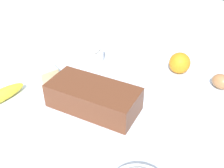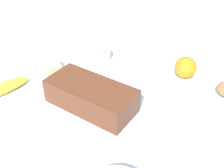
{
  "view_description": "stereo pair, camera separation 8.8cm",
  "coord_description": "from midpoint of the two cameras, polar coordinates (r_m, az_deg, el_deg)",
  "views": [
    {
      "loc": [
        0.45,
        -0.56,
        0.55
      ],
      "look_at": [
        0.0,
        0.0,
        0.04
      ],
      "focal_mm": 42.89,
      "sensor_mm": 36.0,
      "label": 1
    },
    {
      "loc": [
        0.52,
        -0.5,
        0.55
      ],
      "look_at": [
        0.0,
        0.0,
        0.04
      ],
      "focal_mm": 42.89,
      "sensor_mm": 36.0,
      "label": 2
    }
  ],
  "objects": [
    {
      "name": "ground_plane",
      "position": [
        0.91,
        -2.77,
        -2.67
      ],
      "size": [
        2.4,
        2.4,
        0.02
      ],
      "primitive_type": "cube",
      "color": "silver"
    },
    {
      "name": "loaf_pan",
      "position": [
        0.83,
        -6.99,
        -2.88
      ],
      "size": [
        0.3,
        0.18,
        0.08
      ],
      "rotation": [
        0.0,
        0.0,
        0.21
      ],
      "color": "brown",
      "rests_on": "ground_plane"
    },
    {
      "name": "flour_bowl",
      "position": [
        1.09,
        -7.52,
        6.58
      ],
      "size": [
        0.13,
        0.13,
        0.07
      ],
      "color": "white",
      "rests_on": "ground_plane"
    },
    {
      "name": "orange_fruit",
      "position": [
        1.01,
        11.84,
        4.34
      ],
      "size": [
        0.08,
        0.08,
        0.08
      ],
      "primitive_type": "sphere",
      "color": "orange",
      "rests_on": "ground_plane"
    },
    {
      "name": "butter_block",
      "position": [
        0.99,
        -16.48,
        2.04
      ],
      "size": [
        0.1,
        0.08,
        0.06
      ],
      "primitive_type": "cube",
      "rotation": [
        0.0,
        0.0,
        -0.26
      ],
      "color": "#F4EDB2",
      "rests_on": "ground_plane"
    },
    {
      "name": "egg_near_butter",
      "position": [
        0.97,
        19.93,
        0.39
      ],
      "size": [
        0.07,
        0.06,
        0.05
      ],
      "primitive_type": "ellipsoid",
      "rotation": [
        0.0,
        1.57,
        2.97
      ],
      "color": "#A77044",
      "rests_on": "ground_plane"
    }
  ]
}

